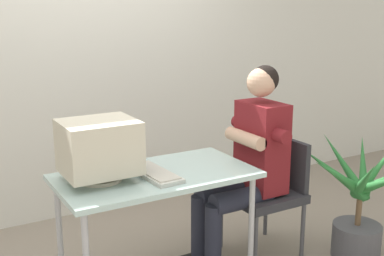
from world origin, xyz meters
name	(u,v)px	position (x,y,z in m)	size (l,w,h in m)	color
wall_back	(112,34)	(0.30, 1.40, 1.50)	(8.00, 0.10, 3.00)	silver
desk	(156,184)	(0.00, 0.00, 0.68)	(1.18, 0.64, 0.74)	#B7B7BC
crt_monitor	(100,148)	(-0.33, 0.05, 0.94)	(0.43, 0.36, 0.35)	beige
keyboard	(154,173)	(-0.02, -0.03, 0.76)	(0.19, 0.44, 0.03)	silver
office_chair	(269,188)	(0.90, 0.02, 0.48)	(0.47, 0.47, 0.82)	#4C4C51
person_seated	(248,159)	(0.70, 0.02, 0.72)	(0.73, 0.55, 1.34)	maroon
potted_plant	(359,207)	(1.37, -0.37, 0.37)	(0.85, 0.83, 0.84)	#4C4C51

